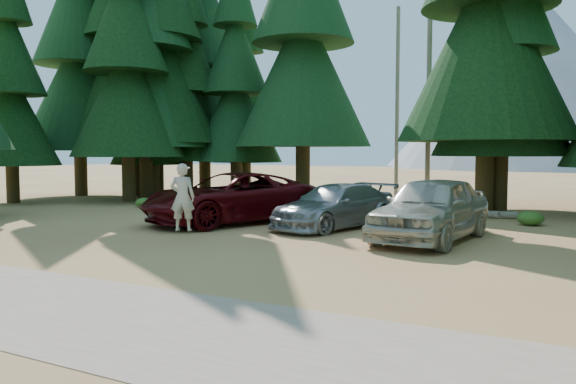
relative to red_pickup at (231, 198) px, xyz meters
name	(u,v)px	position (x,y,z in m)	size (l,w,h in m)	color
ground	(262,248)	(3.61, -3.99, -0.90)	(160.00, 160.00, 0.00)	#AC6D49
gravel_strip	(61,307)	(3.61, -10.49, -0.89)	(26.00, 3.50, 0.01)	gray
forest_belt_north	(413,202)	(3.61, 11.01, -0.90)	(36.00, 7.00, 22.00)	black
forest_belt_west	(13,207)	(-11.89, 0.01, -0.90)	(6.00, 22.00, 22.00)	black
snag_front	(429,79)	(4.41, 10.51, 5.10)	(0.24, 0.24, 12.00)	gray
snag_back	(397,104)	(2.41, 12.01, 4.10)	(0.20, 0.20, 10.00)	gray
mountain_peak	(517,90)	(1.02, 84.24, 11.81)	(48.00, 50.00, 28.00)	gray
red_pickup	(231,198)	(0.00, 0.00, 0.00)	(2.99, 6.48, 1.80)	#51060B
silver_minivan_center	(335,206)	(3.79, 0.49, -0.17)	(2.05, 5.05, 1.46)	#9EA1A6
silver_minivan_right	(431,208)	(7.28, -0.68, 0.03)	(2.19, 5.44, 1.85)	#BBB7A6
frisbee_player	(183,197)	(1.07, -4.11, 0.36)	(0.82, 0.70, 1.91)	beige
log_left	(301,205)	(-0.24, 6.04, -0.76)	(0.28, 0.28, 3.93)	gray
log_mid	(465,211)	(6.92, 6.51, -0.76)	(0.27, 0.27, 3.31)	gray
log_right	(456,213)	(6.78, 5.55, -0.76)	(0.28, 0.28, 4.42)	gray
shrub_far_left	(207,198)	(-5.36, 5.89, -0.67)	(0.84, 0.84, 0.46)	#2D5E1C
shrub_left	(245,206)	(-1.52, 3.34, -0.66)	(0.89, 0.89, 0.49)	#2D5E1C
shrub_center_left	(289,204)	(0.15, 4.13, -0.55)	(1.26, 1.26, 0.69)	#2D5E1C
shrub_center_right	(369,209)	(3.63, 4.35, -0.64)	(0.94, 0.94, 0.52)	#2D5E1C
shrub_right	(530,218)	(9.53, 4.21, -0.65)	(0.89, 0.89, 0.49)	#2D5E1C
shrub_far_right	(436,218)	(6.64, 2.71, -0.64)	(0.96, 0.96, 0.53)	#2D5E1C
shrub_edge_west	(144,203)	(-6.59, 2.78, -0.68)	(0.81, 0.81, 0.44)	#2D5E1C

